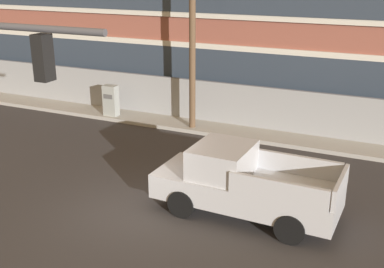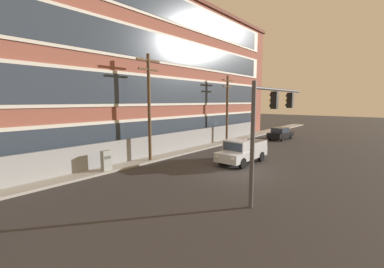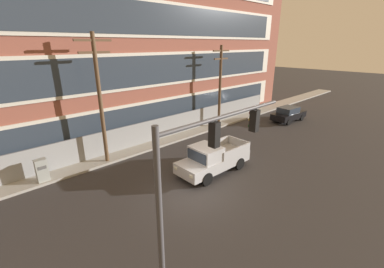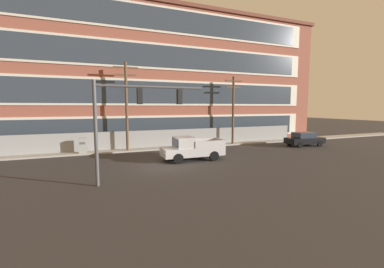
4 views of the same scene
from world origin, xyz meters
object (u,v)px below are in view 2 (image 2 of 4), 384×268
(utility_pole_midblock, at_px, (227,107))
(pickup_truck_silver, at_px, (241,152))
(traffic_signal_mast, at_px, (270,116))
(sedan_black, at_px, (280,133))
(utility_pole_near_corner, at_px, (149,104))
(electrical_cabinet, at_px, (106,161))

(utility_pole_midblock, bearing_deg, pickup_truck_silver, -141.77)
(traffic_signal_mast, distance_m, sedan_black, 21.51)
(pickup_truck_silver, xyz_separation_m, utility_pole_midblock, (7.62, 6.01, 3.37))
(utility_pole_midblock, bearing_deg, utility_pole_near_corner, 179.87)
(electrical_cabinet, bearing_deg, pickup_truck_silver, -35.81)
(traffic_signal_mast, distance_m, pickup_truck_silver, 7.86)
(utility_pole_near_corner, bearing_deg, utility_pole_midblock, -0.13)
(pickup_truck_silver, xyz_separation_m, sedan_black, (14.60, 2.18, -0.13))
(sedan_black, distance_m, utility_pole_near_corner, 19.66)
(sedan_black, bearing_deg, electrical_cabinet, 170.52)
(electrical_cabinet, bearing_deg, utility_pole_near_corner, 0.26)
(sedan_black, xyz_separation_m, utility_pole_midblock, (-6.98, 3.82, 3.50))
(traffic_signal_mast, height_order, utility_pole_midblock, utility_pole_midblock)
(electrical_cabinet, bearing_deg, traffic_signal_mast, -75.21)
(pickup_truck_silver, relative_size, utility_pole_midblock, 0.67)
(utility_pole_near_corner, relative_size, utility_pole_midblock, 1.10)
(traffic_signal_mast, distance_m, utility_pole_midblock, 16.85)
(sedan_black, bearing_deg, utility_pole_near_corner, 168.48)
(traffic_signal_mast, relative_size, utility_pole_midblock, 0.82)
(utility_pole_near_corner, bearing_deg, sedan_black, -11.52)
(utility_pole_near_corner, bearing_deg, traffic_signal_mast, -96.99)
(utility_pole_midblock, bearing_deg, electrical_cabinet, 179.97)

